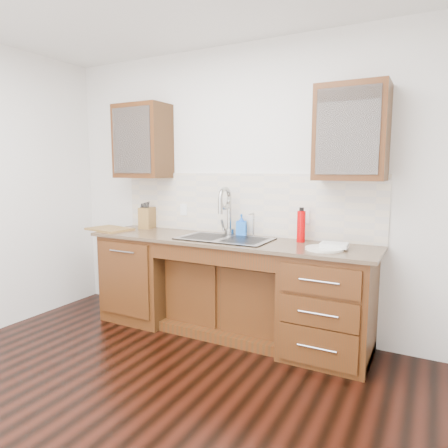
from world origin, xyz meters
The scene contains 24 objects.
ground centered at (0.00, 0.00, -0.05)m, with size 4.00×3.50×0.10m, color black.
wall_back centered at (0.00, 1.80, 1.35)m, with size 4.00×0.10×2.70m, color white.
base_cabinet_left centered at (-0.95, 1.44, 0.44)m, with size 0.70×0.62×0.88m, color #593014.
base_cabinet_center centered at (0.00, 1.53, 0.35)m, with size 1.20×0.44×0.70m, color #593014.
base_cabinet_right centered at (0.95, 1.44, 0.44)m, with size 0.70×0.62×0.88m, color #593014.
countertop centered at (0.00, 1.43, 0.90)m, with size 2.70×0.65×0.03m, color #84705B.
backsplash centered at (0.00, 1.74, 1.21)m, with size 2.70×0.02×0.59m, color beige.
sink centered at (0.00, 1.41, 0.83)m, with size 0.84×0.46×0.19m, color #9E9EA5.
faucet centered at (-0.07, 1.64, 1.11)m, with size 0.04×0.04×0.40m, color #999993.
filter_tap centered at (0.18, 1.65, 1.03)m, with size 0.02×0.02×0.24m, color #999993.
upper_cabinet_left centered at (-1.05, 1.58, 1.83)m, with size 0.55×0.34×0.75m, color #593014.
upper_cabinet_right centered at (1.05, 1.58, 1.83)m, with size 0.55×0.34×0.75m, color #593014.
outlet_left centered at (-0.65, 1.73, 1.12)m, with size 0.08×0.01×0.12m, color white.
outlet_right centered at (0.65, 1.73, 1.12)m, with size 0.08×0.01×0.12m, color white.
soap_bottle centered at (0.05, 1.66, 1.01)m, with size 0.09×0.09×0.21m, color blue.
water_bottle centered at (0.65, 1.60, 1.05)m, with size 0.07×0.07×0.27m, color #C30003.
plate centered at (0.92, 1.36, 0.92)m, with size 0.30×0.30×0.02m, color white.
dish_towel centered at (0.98, 1.42, 0.94)m, with size 0.21×0.15×0.03m, color silver.
knife_block centered at (-1.06, 1.63, 1.02)m, with size 0.12×0.20×0.22m, color olive.
cutting_board centered at (-1.32, 1.34, 0.92)m, with size 0.45×0.31×0.02m, color #976D4C.
cup_left_a centered at (-1.15, 1.58, 1.77)m, with size 0.13×0.13×0.10m, color silver.
cup_left_b centered at (-0.93, 1.58, 1.77)m, with size 0.09×0.09×0.09m, color white.
cup_right_a centered at (0.90, 1.58, 1.77)m, with size 0.13×0.13×0.10m, color white.
cup_right_b centered at (1.11, 1.58, 1.77)m, with size 0.11×0.11×0.10m, color white.
Camera 1 is at (1.67, -1.75, 1.54)m, focal length 32.00 mm.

